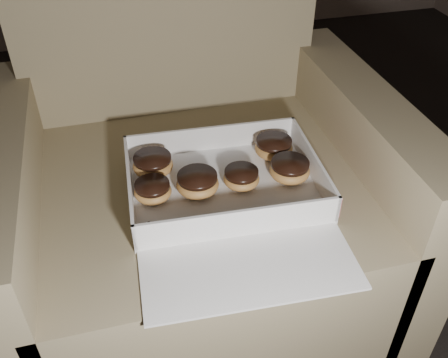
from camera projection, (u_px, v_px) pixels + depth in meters
armchair at (195, 200)px, 1.18m from camera, size 0.88×0.74×0.92m
bakery_box at (230, 197)px, 0.98m from camera, size 0.40×0.46×0.06m
donut_a at (153, 190)px, 0.97m from camera, size 0.07×0.07×0.04m
donut_b at (153, 164)px, 1.03m from camera, size 0.08×0.08×0.04m
donut_c at (198, 183)px, 0.99m from camera, size 0.09×0.09×0.04m
donut_d at (241, 178)px, 1.00m from camera, size 0.07×0.07×0.04m
donut_e at (274, 147)px, 1.08m from camera, size 0.08×0.08×0.04m
donut_f at (290, 170)px, 1.02m from camera, size 0.08×0.08×0.04m
crumb_a at (149, 223)px, 0.93m from camera, size 0.01×0.01×0.00m
crumb_b at (307, 215)px, 0.94m from camera, size 0.01×0.01×0.00m
crumb_c at (254, 222)px, 0.93m from camera, size 0.01×0.01×0.00m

